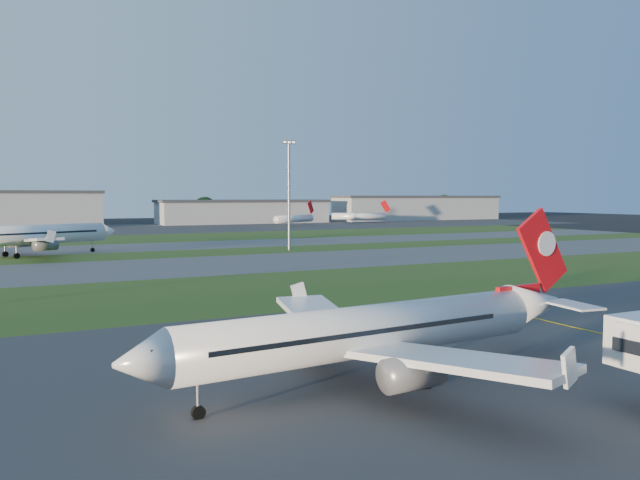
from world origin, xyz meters
TOP-DOWN VIEW (x-y plane):
  - grass_strip_a at (0.00, 52.00)m, footprint 300.00×34.00m
  - taxiway_a at (0.00, 85.00)m, footprint 300.00×32.00m
  - grass_strip_b at (0.00, 110.00)m, footprint 300.00×18.00m
  - taxiway_b at (0.00, 132.00)m, footprint 300.00×26.00m
  - grass_strip_c at (0.00, 165.00)m, footprint 300.00×40.00m
  - apron_far at (0.00, 225.00)m, footprint 400.00×80.00m
  - airliner_parked at (-22.22, 8.08)m, footprint 33.68×28.48m
  - airliner_taxiing at (-40.97, 117.85)m, footprint 38.67×32.83m
  - mini_jet_near at (64.41, 216.68)m, footprint 25.19×16.61m
  - mini_jet_far at (106.57, 234.77)m, footprint 26.52×14.15m
  - light_mast_centre at (15.00, 108.00)m, footprint 3.20×0.70m
  - hangar_west at (-45.00, 255.00)m, footprint 71.40×23.00m
  - hangar_east at (55.00, 255.00)m, footprint 81.60×23.00m
  - hangar_far_east at (155.00, 255.00)m, footprint 96.90×23.00m
  - tree_mid_west at (-20.00, 266.00)m, footprint 9.90×9.90m
  - tree_mid_east at (40.00, 269.00)m, footprint 11.55×11.55m
  - tree_east at (115.00, 267.00)m, footprint 10.45×10.45m
  - tree_far_east at (185.00, 271.00)m, footprint 12.65×12.65m

SIDE VIEW (x-z plane):
  - grass_strip_a at x=0.00m, z-range 0.00..0.01m
  - taxiway_a at x=0.00m, z-range 0.00..0.01m
  - grass_strip_b at x=0.00m, z-range 0.00..0.01m
  - taxiway_b at x=0.00m, z-range 0.00..0.01m
  - grass_strip_c at x=0.00m, z-range 0.00..0.01m
  - apron_far at x=0.00m, z-range 0.00..0.01m
  - mini_jet_near at x=64.41m, z-range -1.46..8.02m
  - mini_jet_far at x=106.57m, z-range -1.46..8.02m
  - airliner_parked at x=-22.22m, z-range -1.56..8.95m
  - airliner_taxiing at x=-40.97m, z-range -1.90..10.86m
  - hangar_east at x=55.00m, z-range 0.04..11.24m
  - tree_mid_west at x=-20.00m, z-range 0.44..11.24m
  - tree_east at x=115.00m, z-range 0.46..11.86m
  - hangar_far_east at x=155.00m, z-range 0.04..13.24m
  - tree_mid_east at x=40.00m, z-range 0.51..13.11m
  - tree_far_east at x=185.00m, z-range 0.56..14.36m
  - hangar_west at x=-45.00m, z-range 0.04..15.24m
  - light_mast_centre at x=15.00m, z-range 1.91..27.71m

